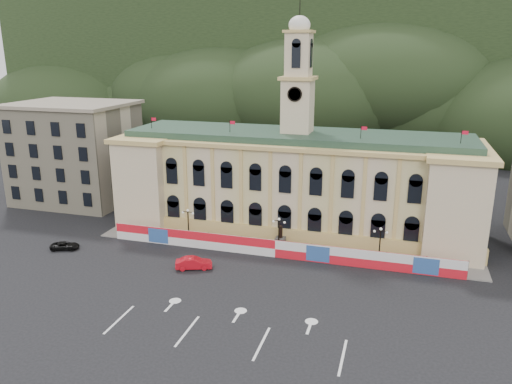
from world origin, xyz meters
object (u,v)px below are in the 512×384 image
(lamp_center, at_px, (279,232))
(red_sedan, at_px, (194,263))
(statue, at_px, (280,241))
(black_suv, at_px, (65,246))

(lamp_center, relative_size, red_sedan, 1.01)
(statue, relative_size, black_suv, 0.84)
(statue, height_order, black_suv, statue)
(statue, bearing_deg, black_suv, -163.29)
(red_sedan, relative_size, black_suv, 1.15)
(black_suv, bearing_deg, red_sedan, -112.48)
(statue, xyz_separation_m, red_sedan, (-9.40, -9.77, -0.39))
(statue, xyz_separation_m, black_suv, (-30.00, -9.00, -0.63))
(black_suv, bearing_deg, lamp_center, -95.41)
(statue, bearing_deg, lamp_center, -90.00)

